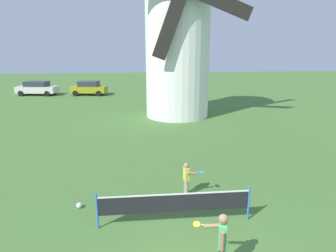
# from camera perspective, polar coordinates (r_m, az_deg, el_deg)

# --- Properties ---
(windmill) EXTENTS (9.00, 5.44, 13.30)m
(windmill) POSITION_cam_1_polar(r_m,az_deg,el_deg) (22.22, 1.92, 17.98)
(windmill) COLOR white
(windmill) RESTS_ON ground_plane
(tennis_net) EXTENTS (4.53, 0.06, 1.10)m
(tennis_net) POSITION_cam_1_polar(r_m,az_deg,el_deg) (8.80, 1.35, -14.84)
(tennis_net) COLOR blue
(tennis_net) RESTS_ON ground_plane
(player_near) EXTENTS (0.78, 0.74, 1.49)m
(player_near) POSITION_cam_1_polar(r_m,az_deg,el_deg) (7.22, 10.36, -21.02)
(player_near) COLOR #333338
(player_near) RESTS_ON ground_plane
(player_far) EXTENTS (0.76, 0.40, 1.21)m
(player_far) POSITION_cam_1_polar(r_m,az_deg,el_deg) (10.42, 3.72, -9.87)
(player_far) COLOR #9E937F
(player_far) RESTS_ON ground_plane
(stray_ball) EXTENTS (0.18, 0.18, 0.18)m
(stray_ball) POSITION_cam_1_polar(r_m,az_deg,el_deg) (10.29, -16.97, -14.62)
(stray_ball) COLOR silver
(stray_ball) RESTS_ON ground_plane
(parked_car_cream) EXTENTS (4.51, 2.37, 1.56)m
(parked_car_cream) POSITION_cam_1_polar(r_m,az_deg,el_deg) (35.94, -24.22, 6.79)
(parked_car_cream) COLOR silver
(parked_car_cream) RESTS_ON ground_plane
(parked_car_mustard) EXTENTS (4.02, 2.32, 1.56)m
(parked_car_mustard) POSITION_cam_1_polar(r_m,az_deg,el_deg) (34.12, -15.18, 7.21)
(parked_car_mustard) COLOR #999919
(parked_car_mustard) RESTS_ON ground_plane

